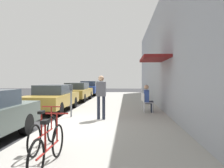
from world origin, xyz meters
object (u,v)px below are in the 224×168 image
object	(u,v)px
parked_car_2	(77,91)
parked_car_3	(89,88)
parked_car_4	(96,86)
bicycle_1	(49,147)
parking_meter	(71,98)
bicycle_0	(44,133)
parked_car_1	(53,98)
pedestrian_standing	(101,94)
cafe_chair_1	(145,100)
seated_patron_0	(148,98)
cafe_chair_0	(146,102)

from	to	relation	value
parked_car_2	parked_car_3	bearing A→B (deg)	90.00
parked_car_2	parked_car_4	world-z (taller)	parked_car_2
parked_car_4	bicycle_1	bearing A→B (deg)	-84.10
parking_meter	bicycle_0	world-z (taller)	parking_meter
parked_car_3	parking_meter	bearing A→B (deg)	-83.37
parked_car_1	pedestrian_standing	world-z (taller)	pedestrian_standing
parked_car_2	parking_meter	size ratio (longest dim) A/B	3.33
parked_car_2	pedestrian_standing	xyz separation A→B (m)	(2.85, -8.20, 0.40)
parked_car_4	parking_meter	size ratio (longest dim) A/B	3.33
bicycle_0	cafe_chair_1	size ratio (longest dim) A/B	1.97
bicycle_1	seated_patron_0	world-z (taller)	seated_patron_0
parked_car_3	cafe_chair_1	distance (m)	12.09
parked_car_4	bicycle_0	world-z (taller)	parked_car_4
parked_car_2	bicycle_1	distance (m)	13.02
parked_car_2	seated_patron_0	size ratio (longest dim) A/B	3.41
parked_car_1	parked_car_3	world-z (taller)	parked_car_3
parked_car_4	cafe_chair_1	xyz separation A→B (m)	(4.77, -16.41, -0.08)
cafe_chair_0	pedestrian_standing	xyz separation A→B (m)	(-1.91, -1.92, 0.50)
bicycle_0	cafe_chair_1	distance (m)	6.86
parking_meter	bicycle_1	xyz separation A→B (m)	(0.90, -5.05, -0.41)
parked_car_3	bicycle_1	xyz separation A→B (m)	(2.45, -18.39, -0.27)
parking_meter	bicycle_0	size ratio (longest dim) A/B	0.77
parked_car_2	bicycle_0	bearing A→B (deg)	-80.48
parked_car_4	cafe_chair_0	size ratio (longest dim) A/B	5.06
parked_car_1	cafe_chair_1	size ratio (longest dim) A/B	5.06
parked_car_4	cafe_chair_0	xyz separation A→B (m)	(4.76, -17.18, -0.08)
bicycle_1	pedestrian_standing	xyz separation A→B (m)	(0.40, 4.59, 0.64)
parked_car_1	parked_car_4	bearing A→B (deg)	90.00
parked_car_2	cafe_chair_1	world-z (taller)	parked_car_2
parked_car_2	parked_car_4	size ratio (longest dim) A/B	1.00
pedestrian_standing	parking_meter	bearing A→B (deg)	160.31
parked_car_4	seated_patron_0	xyz separation A→B (m)	(4.82, -17.18, 0.11)
parked_car_2	seated_patron_0	world-z (taller)	seated_patron_0
parked_car_2	bicycle_1	size ratio (longest dim) A/B	2.57
cafe_chair_0	parked_car_2	bearing A→B (deg)	127.19
parked_car_1	bicycle_0	world-z (taller)	parked_car_1
parking_meter	cafe_chair_1	size ratio (longest dim) A/B	1.52
parking_meter	cafe_chair_0	world-z (taller)	parking_meter
parked_car_2	seated_patron_0	xyz separation A→B (m)	(4.82, -6.28, 0.10)
parked_car_2	seated_patron_0	bearing A→B (deg)	-52.47
parked_car_1	cafe_chair_1	distance (m)	4.77
parked_car_2	parking_meter	bearing A→B (deg)	-78.67
parked_car_1	parked_car_2	size ratio (longest dim) A/B	1.00
cafe_chair_0	seated_patron_0	xyz separation A→B (m)	(0.06, -0.00, 0.19)
cafe_chair_0	parked_car_3	bearing A→B (deg)	111.84
parked_car_1	parked_car_3	bearing A→B (deg)	90.00
parking_meter	bicycle_0	distance (m)	4.08
cafe_chair_1	pedestrian_standing	world-z (taller)	pedestrian_standing
parked_car_2	parking_meter	xyz separation A→B (m)	(1.55, -7.73, 0.17)
parked_car_1	cafe_chair_0	size ratio (longest dim) A/B	5.06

